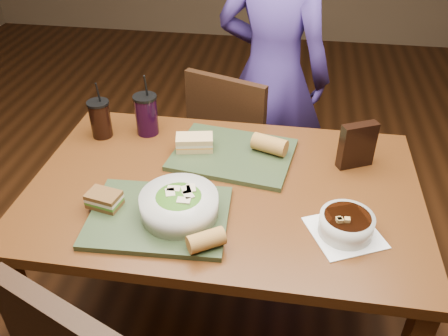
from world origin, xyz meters
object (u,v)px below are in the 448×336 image
(diner, at_px, (272,75))
(chip_bag, at_px, (357,145))
(tray_near, at_px, (159,217))
(baguette_near, at_px, (206,240))
(soup_bowl, at_px, (346,224))
(dining_table, at_px, (224,206))
(cup_cola, at_px, (100,119))
(tray_far, at_px, (233,154))
(baguette_far, at_px, (270,145))
(chair_far, at_px, (228,145))
(cup_berry, at_px, (146,114))
(salad_bowl, at_px, (179,204))
(sandwich_far, at_px, (195,143))
(sandwich_near, at_px, (104,199))

(diner, bearing_deg, chip_bag, 130.87)
(tray_near, height_order, baguette_near, baguette_near)
(soup_bowl, distance_m, baguette_near, 0.41)
(dining_table, xyz_separation_m, cup_cola, (-0.52, 0.24, 0.16))
(dining_table, height_order, tray_near, tray_near)
(tray_far, distance_m, baguette_far, 0.14)
(chair_far, bearing_deg, cup_cola, -136.27)
(chair_far, relative_size, cup_berry, 3.57)
(cup_cola, bearing_deg, salad_bowl, -46.24)
(tray_near, bearing_deg, chair_far, 84.32)
(tray_far, distance_m, salad_bowl, 0.38)
(cup_berry, distance_m, chip_bag, 0.79)
(dining_table, relative_size, sandwich_far, 9.01)
(tray_far, bearing_deg, chair_far, 100.63)
(chair_far, height_order, tray_far, chair_far)
(tray_near, bearing_deg, cup_berry, 110.06)
(cup_berry, bearing_deg, baguette_near, -60.03)
(cup_berry, bearing_deg, chair_far, 54.06)
(chair_far, distance_m, baguette_near, 1.02)
(dining_table, bearing_deg, chair_far, 97.35)
(dining_table, bearing_deg, sandwich_far, 127.71)
(salad_bowl, bearing_deg, tray_far, 72.76)
(tray_near, bearing_deg, tray_far, 64.97)
(tray_far, height_order, cup_cola, cup_cola)
(chair_far, height_order, chip_bag, chip_bag)
(diner, distance_m, sandwich_near, 1.15)
(chip_bag, bearing_deg, cup_berry, 146.33)
(diner, xyz_separation_m, tray_near, (-0.27, -1.07, -0.01))
(baguette_near, distance_m, cup_cola, 0.76)
(cup_cola, distance_m, cup_berry, 0.18)
(tray_far, bearing_deg, soup_bowl, -42.47)
(tray_far, relative_size, cup_berry, 1.70)
(diner, relative_size, cup_berry, 6.21)
(sandwich_far, distance_m, baguette_near, 0.51)
(chair_far, height_order, cup_cola, cup_cola)
(salad_bowl, xyz_separation_m, sandwich_near, (-0.24, 0.00, -0.02))
(salad_bowl, xyz_separation_m, cup_cola, (-0.41, 0.43, 0.02))
(salad_bowl, height_order, baguette_far, salad_bowl)
(dining_table, relative_size, cup_cola, 5.74)
(dining_table, distance_m, cup_berry, 0.48)
(tray_near, xyz_separation_m, baguette_near, (0.17, -0.11, 0.04))
(diner, bearing_deg, sandwich_near, 81.74)
(dining_table, relative_size, diner, 0.85)
(salad_bowl, relative_size, sandwich_near, 2.09)
(chair_far, height_order, baguette_far, chair_far)
(tray_near, distance_m, cup_berry, 0.53)
(chair_far, xyz_separation_m, baguette_near, (0.08, -0.97, 0.31))
(sandwich_near, relative_size, cup_berry, 0.46)
(diner, height_order, tray_near, diner)
(chair_far, height_order, salad_bowl, chair_far)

